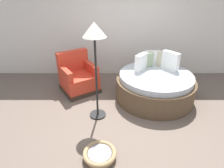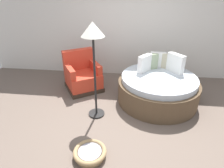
% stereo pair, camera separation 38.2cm
% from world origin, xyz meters
% --- Properties ---
extents(ground_plane, '(8.00, 8.00, 0.02)m').
position_xyz_m(ground_plane, '(0.00, 0.00, -0.01)').
color(ground_plane, '#66564C').
extents(back_wall, '(8.00, 0.12, 2.78)m').
position_xyz_m(back_wall, '(0.00, 2.29, 1.39)').
color(back_wall, silver).
rests_on(back_wall, ground_plane).
extents(round_daybed, '(1.75, 1.75, 1.02)m').
position_xyz_m(round_daybed, '(0.72, 0.87, 0.32)').
color(round_daybed, brown).
rests_on(round_daybed, ground_plane).
extents(red_armchair, '(1.10, 1.10, 0.94)m').
position_xyz_m(red_armchair, '(-1.08, 1.24, 0.33)').
color(red_armchair, '#38281E').
rests_on(red_armchair, ground_plane).
extents(pet_basket, '(0.51, 0.51, 0.13)m').
position_xyz_m(pet_basket, '(-0.43, -0.88, 0.07)').
color(pet_basket, '#9E7F56').
rests_on(pet_basket, ground_plane).
extents(floor_lamp, '(0.40, 0.40, 1.82)m').
position_xyz_m(floor_lamp, '(-0.54, 0.18, 1.53)').
color(floor_lamp, black).
rests_on(floor_lamp, ground_plane).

